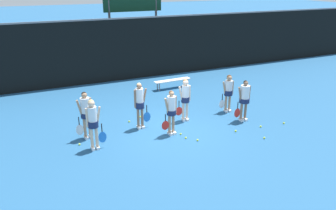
% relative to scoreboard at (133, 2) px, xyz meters
% --- Properties ---
extents(ground_plane, '(140.00, 140.00, 0.00)m').
position_rel_scoreboard_xyz_m(ground_plane, '(-1.61, -8.59, -4.13)').
color(ground_plane, '#235684').
extents(fence_windscreen, '(60.00, 0.08, 3.46)m').
position_rel_scoreboard_xyz_m(fence_windscreen, '(-1.61, -1.54, -2.39)').
color(fence_windscreen, black).
rests_on(fence_windscreen, ground_plane).
extents(scoreboard, '(3.53, 0.15, 5.38)m').
position_rel_scoreboard_xyz_m(scoreboard, '(0.00, 0.00, 0.00)').
color(scoreboard, '#515156').
rests_on(scoreboard, ground_plane).
extents(bench_courtside, '(2.01, 0.45, 0.46)m').
position_rel_scoreboard_xyz_m(bench_courtside, '(0.65, -4.10, -3.73)').
color(bench_courtside, silver).
rests_on(bench_courtside, ground_plane).
extents(player_0, '(0.63, 0.34, 1.77)m').
position_rel_scoreboard_xyz_m(player_0, '(-4.54, -9.02, -3.08)').
color(player_0, beige).
rests_on(player_0, ground_plane).
extents(player_1, '(0.63, 0.34, 1.69)m').
position_rel_scoreboard_xyz_m(player_1, '(-1.72, -9.06, -3.14)').
color(player_1, tan).
rests_on(player_1, ground_plane).
extents(player_2, '(0.68, 0.41, 1.69)m').
position_rel_scoreboard_xyz_m(player_2, '(1.45, -9.11, -3.13)').
color(player_2, '#8C664C').
rests_on(player_2, ground_plane).
extents(player_3, '(0.64, 0.37, 1.75)m').
position_rel_scoreboard_xyz_m(player_3, '(-4.60, -8.10, -3.10)').
color(player_3, tan).
rests_on(player_3, ground_plane).
extents(player_4, '(0.63, 0.34, 1.81)m').
position_rel_scoreboard_xyz_m(player_4, '(-2.57, -8.08, -3.08)').
color(player_4, '#8C664C').
rests_on(player_4, ground_plane).
extents(player_5, '(0.63, 0.34, 1.74)m').
position_rel_scoreboard_xyz_m(player_5, '(-0.68, -8.13, -3.10)').
color(player_5, beige).
rests_on(player_5, ground_plane).
extents(player_6, '(0.63, 0.35, 1.64)m').
position_rel_scoreboard_xyz_m(player_6, '(1.43, -8.03, -3.16)').
color(player_6, tan).
rests_on(player_6, ground_plane).
extents(tennis_ball_0, '(0.07, 0.07, 0.07)m').
position_rel_scoreboard_xyz_m(tennis_ball_0, '(1.17, -10.80, -4.10)').
color(tennis_ball_0, '#CCE033').
rests_on(tennis_ball_0, ground_plane).
extents(tennis_ball_1, '(0.07, 0.07, 0.07)m').
position_rel_scoreboard_xyz_m(tennis_ball_1, '(-1.11, -9.96, -4.10)').
color(tennis_ball_1, '#CCE033').
rests_on(tennis_ball_1, ground_plane).
extents(tennis_ball_2, '(0.07, 0.07, 0.07)m').
position_rel_scoreboard_xyz_m(tennis_ball_2, '(0.57, -9.90, -4.10)').
color(tennis_ball_2, '#CCE033').
rests_on(tennis_ball_2, ground_plane).
extents(tennis_ball_3, '(0.06, 0.06, 0.06)m').
position_rel_scoreboard_xyz_m(tennis_ball_3, '(-2.24, -7.11, -4.10)').
color(tennis_ball_3, '#CCE033').
rests_on(tennis_ball_3, ground_plane).
extents(tennis_ball_4, '(0.07, 0.07, 0.07)m').
position_rel_scoreboard_xyz_m(tennis_ball_4, '(1.69, -9.96, -4.10)').
color(tennis_ball_4, '#CCE033').
rests_on(tennis_ball_4, ground_plane).
extents(tennis_ball_5, '(0.07, 0.07, 0.07)m').
position_rel_scoreboard_xyz_m(tennis_ball_5, '(-1.41, -9.63, -4.10)').
color(tennis_ball_5, '#CCE033').
rests_on(tennis_ball_5, ground_plane).
extents(tennis_ball_6, '(0.07, 0.07, 0.07)m').
position_rel_scoreboard_xyz_m(tennis_ball_6, '(-1.43, -9.26, -4.10)').
color(tennis_ball_6, '#CCE033').
rests_on(tennis_ball_6, ground_plane).
extents(tennis_ball_7, '(0.07, 0.07, 0.07)m').
position_rel_scoreboard_xyz_m(tennis_ball_7, '(2.74, -10.08, -4.10)').
color(tennis_ball_7, '#CCE033').
rests_on(tennis_ball_7, ground_plane).
extents(tennis_ball_8, '(0.07, 0.07, 0.07)m').
position_rel_scoreboard_xyz_m(tennis_ball_8, '(-2.81, -7.39, -4.10)').
color(tennis_ball_8, '#CCE033').
rests_on(tennis_ball_8, ground_plane).
extents(tennis_ball_9, '(0.07, 0.07, 0.07)m').
position_rel_scoreboard_xyz_m(tennis_ball_9, '(-4.99, -8.55, -4.10)').
color(tennis_ball_9, '#CCE033').
rests_on(tennis_ball_9, ground_plane).
extents(tennis_ball_10, '(0.07, 0.07, 0.07)m').
position_rel_scoreboard_xyz_m(tennis_ball_10, '(-0.89, -6.88, -4.10)').
color(tennis_ball_10, '#CCE033').
rests_on(tennis_ball_10, ground_plane).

